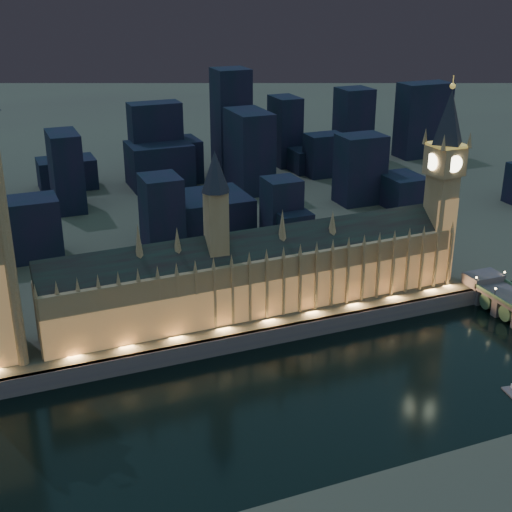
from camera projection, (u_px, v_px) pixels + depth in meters
name	position (u px, v px, depth m)	size (l,w,h in m)	color
ground_plane	(296.00, 394.00, 284.44)	(2000.00, 2000.00, 0.00)	black
north_bank	(81.00, 130.00, 729.58)	(2000.00, 960.00, 8.00)	#473F37
embankment_wall	(257.00, 339.00, 318.15)	(2000.00, 2.50, 8.00)	#504757
palace_of_westminster	(256.00, 273.00, 330.37)	(202.00, 24.63, 78.00)	#96744A
elizabeth_tower	(444.00, 170.00, 350.74)	(18.00, 18.00, 103.19)	#96744A
city_backdrop	(189.00, 164.00, 496.30)	(474.45, 215.63, 79.50)	black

